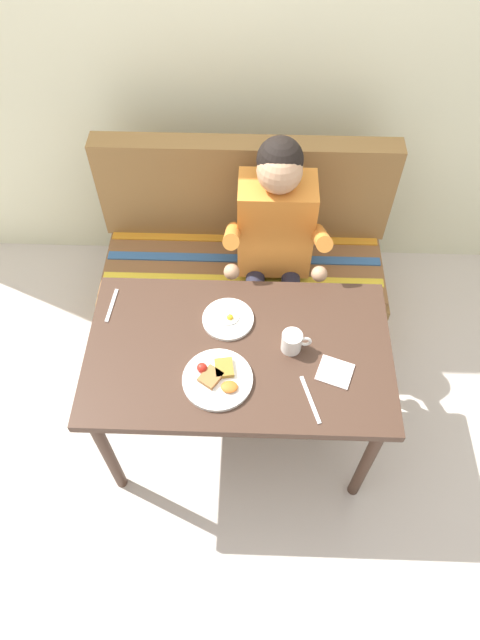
{
  "coord_description": "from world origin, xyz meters",
  "views": [
    {
      "loc": [
        0.04,
        -1.16,
        2.54
      ],
      "look_at": [
        0.0,
        0.15,
        0.72
      ],
      "focal_mm": 30.87,
      "sensor_mm": 36.0,
      "label": 1
    }
  ],
  "objects": [
    {
      "name": "person",
      "position": [
        0.15,
        0.59,
        0.74
      ],
      "size": [
        0.45,
        0.61,
        1.21
      ],
      "color": "orange",
      "rests_on": "ground"
    },
    {
      "name": "plate_breakfast",
      "position": [
        -0.08,
        -0.14,
        0.74
      ],
      "size": [
        0.27,
        0.27,
        0.05
      ],
      "color": "white",
      "rests_on": "table"
    },
    {
      "name": "napkin",
      "position": [
        0.37,
        -0.09,
        0.73
      ],
      "size": [
        0.16,
        0.15,
        0.01
      ],
      "primitive_type": "cube",
      "rotation": [
        0.0,
        0.0,
        -0.34
      ],
      "color": "silver",
      "rests_on": "table"
    },
    {
      "name": "couch",
      "position": [
        0.0,
        0.76,
        0.33
      ],
      "size": [
        1.44,
        0.56,
        1.0
      ],
      "color": "olive",
      "rests_on": "ground"
    },
    {
      "name": "ground_plane",
      "position": [
        0.0,
        0.0,
        0.0
      ],
      "size": [
        8.0,
        8.0,
        0.0
      ],
      "primitive_type": "plane",
      "color": "beige"
    },
    {
      "name": "fork",
      "position": [
        -0.53,
        0.2,
        0.73
      ],
      "size": [
        0.03,
        0.17,
        0.0
      ],
      "primitive_type": "cube",
      "rotation": [
        0.0,
        0.0,
        -0.09
      ],
      "color": "silver",
      "rests_on": "table"
    },
    {
      "name": "knife",
      "position": [
        0.27,
        -0.21,
        0.73
      ],
      "size": [
        0.07,
        0.2,
        0.0
      ],
      "primitive_type": "cube",
      "rotation": [
        0.0,
        0.0,
        0.3
      ],
      "color": "silver",
      "rests_on": "table"
    },
    {
      "name": "back_wall",
      "position": [
        0.0,
        1.27,
        1.3
      ],
      "size": [
        4.4,
        0.1,
        2.6
      ],
      "primitive_type": "cube",
      "color": "beige",
      "rests_on": "ground"
    },
    {
      "name": "plate_eggs",
      "position": [
        -0.05,
        0.14,
        0.74
      ],
      "size": [
        0.21,
        0.21,
        0.04
      ],
      "color": "white",
      "rests_on": "table"
    },
    {
      "name": "table",
      "position": [
        0.0,
        0.0,
        0.65
      ],
      "size": [
        1.2,
        0.7,
        0.73
      ],
      "color": "#3E291E",
      "rests_on": "ground"
    },
    {
      "name": "coffee_mug",
      "position": [
        0.21,
        0.01,
        0.78
      ],
      "size": [
        0.12,
        0.08,
        0.09
      ],
      "color": "white",
      "rests_on": "table"
    }
  ]
}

